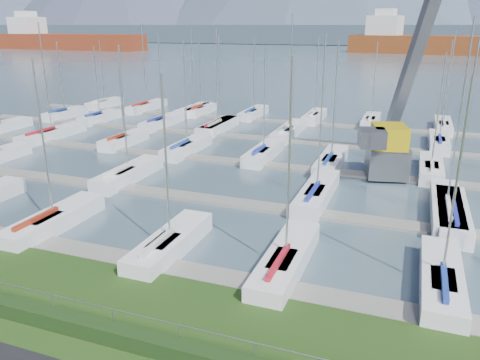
% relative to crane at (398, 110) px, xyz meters
% --- Properties ---
extents(water, '(800.00, 540.00, 0.20)m').
position_rel_crane_xyz_m(water, '(-8.28, 232.74, -5.73)').
color(water, '#475C68').
extents(hedge, '(80.00, 0.70, 0.70)m').
position_rel_crane_xyz_m(hedge, '(-8.28, -27.66, -4.98)').
color(hedge, '#1C3313').
rests_on(hedge, grass).
extents(fence, '(80.00, 0.04, 0.04)m').
position_rel_crane_xyz_m(fence, '(-8.28, -27.26, -4.13)').
color(fence, gray).
rests_on(fence, grass).
extents(foothill, '(900.00, 80.00, 12.00)m').
position_rel_crane_xyz_m(foothill, '(-8.28, 302.74, 0.67)').
color(foothill, '#3A4855').
rests_on(foothill, water).
extents(docks, '(90.00, 41.60, 0.25)m').
position_rel_crane_xyz_m(docks, '(-8.28, -1.26, -5.55)').
color(docks, slate).
rests_on(docks, water).
extents(crane, '(6.89, 13.15, 22.35)m').
position_rel_crane_xyz_m(crane, '(0.00, 0.00, 0.00)').
color(crane, slate).
rests_on(crane, water).
extents(cargo_ship_west, '(82.43, 21.19, 21.50)m').
position_rel_crane_xyz_m(cargo_ship_west, '(-174.32, 167.12, -1.60)').
color(cargo_ship_west, maroon).
rests_on(cargo_ship_west, water).
extents(cargo_ship_mid, '(95.16, 33.56, 21.50)m').
position_rel_crane_xyz_m(cargo_ship_mid, '(12.86, 189.43, -1.73)').
color(cargo_ship_mid, brown).
rests_on(cargo_ship_mid, water).
extents(sailboat_fleet, '(75.67, 49.53, 13.67)m').
position_rel_crane_xyz_m(sailboat_fleet, '(-9.47, 1.75, 0.09)').
color(sailboat_fleet, maroon).
rests_on(sailboat_fleet, water).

